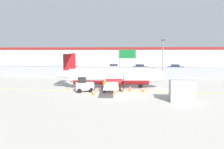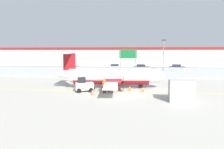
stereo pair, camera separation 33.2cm
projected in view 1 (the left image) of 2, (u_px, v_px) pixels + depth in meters
name	position (u px, v px, depth m)	size (l,w,h in m)	color
ground_plane	(120.00, 92.00, 27.74)	(140.00, 140.00, 0.01)	#ADA89E
perimeter_fence	(126.00, 72.00, 43.45)	(98.00, 0.10, 2.10)	gray
parking_lot_strip	(128.00, 72.00, 54.93)	(98.00, 17.00, 0.12)	#38383A
background_building	(129.00, 57.00, 72.89)	(91.00, 8.10, 6.50)	#BCB7B2
commuter_airplane	(113.00, 77.00, 30.33)	(15.25, 16.08, 4.92)	white
baggage_tug	(84.00, 85.00, 27.49)	(2.57, 2.04, 1.88)	silver
ground_crew_worker	(105.00, 85.00, 26.73)	(0.55, 0.39, 1.70)	#191E4C
cargo_container	(182.00, 91.00, 22.30)	(2.47, 2.08, 2.20)	#B7BCC1
traffic_cone_near_left	(143.00, 89.00, 27.55)	(0.36, 0.36, 0.64)	orange
traffic_cone_near_right	(120.00, 87.00, 29.23)	(0.36, 0.36, 0.64)	orange
traffic_cone_far_left	(130.00, 88.00, 28.49)	(0.36, 0.36, 0.64)	orange
traffic_cone_far_right	(93.00, 92.00, 25.70)	(0.36, 0.36, 0.64)	orange
parked_car_0	(73.00, 69.00, 53.05)	(4.31, 2.23, 1.58)	red
parked_car_1	(114.00, 67.00, 60.45)	(4.31, 2.25, 1.58)	silver
parked_car_2	(140.00, 67.00, 58.96)	(4.37, 2.39, 1.58)	black
parked_car_3	(175.00, 67.00, 58.76)	(4.25, 2.10, 1.58)	navy
apron_light_pole	(163.00, 56.00, 39.64)	(0.70, 0.30, 7.27)	slate
highway_sign	(127.00, 56.00, 45.19)	(3.60, 0.14, 5.50)	slate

